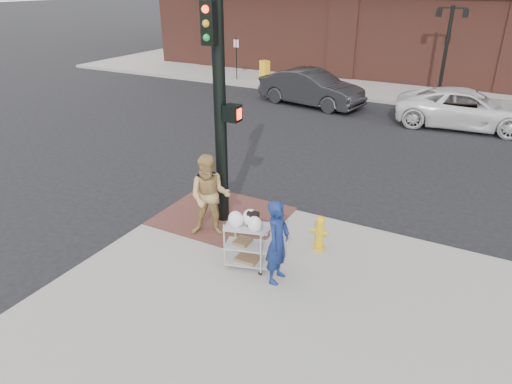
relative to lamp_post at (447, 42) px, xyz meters
The scene contains 13 objects.
ground 16.34m from the lamp_post, 97.13° to the right, with size 220.00×220.00×0.00m, color black.
brick_curb_ramp 15.52m from the lamp_post, 99.77° to the right, with size 2.80×2.40×0.01m, color #553028.
lamp_post is the anchor object (origin of this frame).
parking_sign 10.64m from the lamp_post, behind, with size 0.05×0.05×2.20m, color black.
traffic_signal_pole 15.43m from the lamp_post, 99.24° to the right, with size 0.61×0.51×5.00m.
woman_blue 16.82m from the lamp_post, 91.32° to the right, with size 0.59×0.38×1.61m, color navy.
pedestrian_tan 16.16m from the lamp_post, 98.47° to the right, with size 0.88×0.69×1.82m, color tan.
sedan_dark 6.54m from the lamp_post, 141.62° to the right, with size 1.66×4.77×1.57m, color black.
minivan_white 4.88m from the lamp_post, 69.72° to the right, with size 2.37×5.15×1.43m, color white.
utility_cart 16.73m from the lamp_post, 93.75° to the right, with size 0.94×0.69×1.17m.
fire_hydrant 15.53m from the lamp_post, 90.30° to the right, with size 0.36×0.25×0.77m.
newsbox_yellow 9.27m from the lamp_post, behind, with size 0.43×0.39×1.03m, color yellow.
newsbox_blue 6.82m from the lamp_post, behind, with size 0.39×0.35×0.93m, color #181FA1.
Camera 1 is at (4.58, -7.06, 5.20)m, focal length 32.00 mm.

